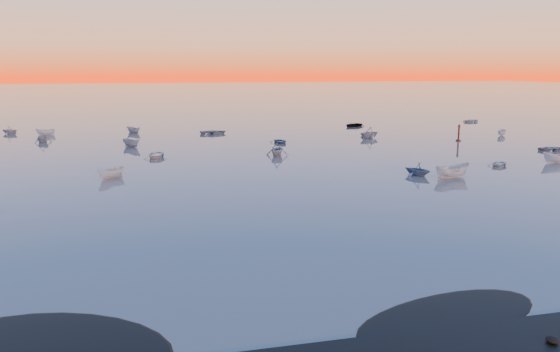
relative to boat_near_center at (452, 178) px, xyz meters
name	(u,v)px	position (x,y,z in m)	size (l,w,h in m)	color
ground	(205,119)	(-18.35, 72.61, 0.00)	(600.00, 600.00, 0.00)	#645B53
mud_lobes	(428,308)	(-18.35, -28.39, 0.01)	(140.00, 6.00, 0.07)	black
moored_fleet	(240,149)	(-18.35, 25.61, 0.00)	(124.00, 58.00, 1.20)	silver
boat_near_center	(452,178)	(0.00, 0.00, 0.00)	(4.28, 1.81, 1.48)	silver
boat_near_right	(417,175)	(-2.99, 1.99, 0.00)	(3.17, 1.43, 1.11)	#3C5573
channel_marker	(459,134)	(16.86, 26.17, 1.11)	(0.79, 0.79, 2.82)	#44130E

